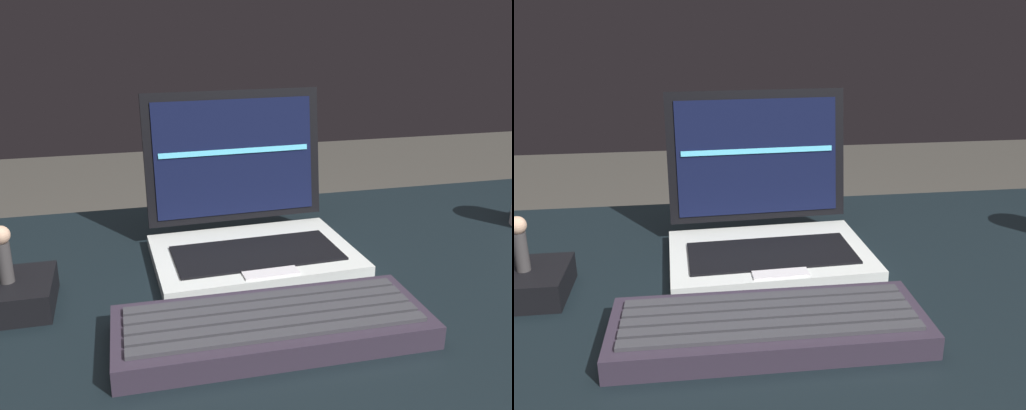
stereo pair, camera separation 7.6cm
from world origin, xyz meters
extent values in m
cube|color=black|center=(0.00, 0.00, 0.73)|extent=(1.75, 0.69, 0.03)
cube|color=silver|center=(0.02, 0.06, 0.76)|extent=(0.29, 0.21, 0.02)
cube|color=black|center=(0.02, 0.05, 0.77)|extent=(0.24, 0.12, 0.00)
cube|color=silver|center=(0.02, -0.01, 0.77)|extent=(0.07, 0.03, 0.00)
cube|color=black|center=(0.02, 0.17, 0.88)|extent=(0.28, 0.05, 0.20)
cube|color=black|center=(0.02, 0.17, 0.88)|extent=(0.25, 0.04, 0.17)
cube|color=#59CCF2|center=(0.02, 0.17, 0.89)|extent=(0.23, 0.01, 0.01)
cube|color=#302735|center=(-0.01, -0.14, 0.76)|extent=(0.34, 0.13, 0.03)
cube|color=#38383D|center=(-0.01, -0.18, 0.78)|extent=(0.32, 0.02, 0.00)
cube|color=#38383D|center=(-0.01, -0.16, 0.78)|extent=(0.32, 0.02, 0.00)
cube|color=#38383D|center=(-0.01, -0.14, 0.78)|extent=(0.32, 0.02, 0.00)
cube|color=#38383D|center=(-0.01, -0.12, 0.78)|extent=(0.32, 0.02, 0.00)
cube|color=#38383D|center=(-0.01, -0.10, 0.78)|extent=(0.32, 0.02, 0.00)
cube|color=black|center=(-0.30, 0.00, 0.77)|extent=(0.10, 0.10, 0.04)
cylinder|color=#393637|center=(-0.30, 0.00, 0.81)|extent=(0.02, 0.02, 0.05)
sphere|color=tan|center=(-0.30, 0.00, 0.85)|extent=(0.02, 0.02, 0.02)
camera|label=1|loc=(-0.15, -0.66, 1.09)|focal=39.62mm
camera|label=2|loc=(-0.08, -0.67, 1.09)|focal=39.62mm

